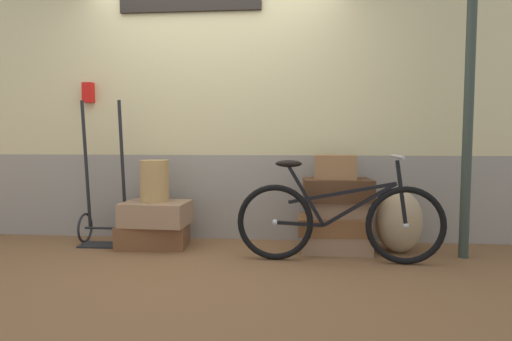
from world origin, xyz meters
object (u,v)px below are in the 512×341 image
suitcase_1 (156,213)px  suitcase_6 (335,167)px  suitcase_3 (333,225)px  suitcase_5 (337,190)px  luggage_trolley (105,211)px  suitcase_4 (337,208)px  bicycle (338,221)px  suitcase_0 (154,235)px  burlap_sack (399,221)px  suitcase_2 (336,241)px  wicker_basket (155,181)px

suitcase_1 → suitcase_6: bearing=4.4°
suitcase_3 → suitcase_5: size_ratio=1.05×
luggage_trolley → suitcase_6: bearing=-1.6°
suitcase_4 → bicycle: bearing=-96.4°
suitcase_0 → suitcase_6: size_ratio=1.72×
suitcase_1 → suitcase_4: bearing=4.1°
suitcase_0 → burlap_sack: size_ratio=1.12×
suitcase_1 → suitcase_2: bearing=4.4°
luggage_trolley → wicker_basket: bearing=-8.2°
suitcase_3 → bicycle: bearing=-88.7°
suitcase_2 → suitcase_0: bearing=-178.5°
suitcase_0 → bicycle: size_ratio=0.37×
suitcase_2 → burlap_sack: burlap_sack is taller
suitcase_5 → burlap_sack: (0.55, -0.01, -0.28)m
suitcase_3 → luggage_trolley: luggage_trolley is taller
suitcase_1 → bicycle: size_ratio=0.35×
luggage_trolley → bicycle: (2.19, -0.44, 0.03)m
burlap_sack → suitcase_1: bearing=-179.6°
suitcase_2 → suitcase_3: bearing=-121.3°
suitcase_0 → luggage_trolley: 0.55m
suitcase_1 → suitcase_3: size_ratio=0.93×
wicker_basket → bicycle: (1.66, -0.36, -0.28)m
suitcase_1 → suitcase_3: (1.63, 0.00, -0.08)m
suitcase_0 → bicycle: bicycle is taller
luggage_trolley → suitcase_1: bearing=-10.6°
suitcase_0 → burlap_sack: 2.26m
suitcase_5 → bicycle: size_ratio=0.36×
suitcase_4 → suitcase_5: suitcase_5 is taller
suitcase_2 → luggage_trolley: luggage_trolley is taller
suitcase_2 → suitcase_6: 0.68m
burlap_sack → bicycle: bicycle is taller
wicker_basket → luggage_trolley: 0.61m
wicker_basket → bicycle: 1.72m
luggage_trolley → burlap_sack: 2.76m
suitcase_3 → luggage_trolley: bearing=177.3°
suitcase_3 → suitcase_4: (0.04, 0.03, 0.15)m
bicycle → suitcase_4: bearing=85.5°
wicker_basket → luggage_trolley: size_ratio=0.28×
suitcase_2 → suitcase_5: bearing=-57.3°
suitcase_1 → bicycle: bicycle is taller
suitcase_1 → bicycle: (1.64, -0.34, 0.02)m
suitcase_2 → burlap_sack: size_ratio=1.10×
suitcase_5 → suitcase_6: 0.21m
suitcase_6 → luggage_trolley: 2.24m
suitcase_0 → suitcase_1: 0.22m
suitcase_1 → wicker_basket: 0.30m
suitcase_6 → burlap_sack: suitcase_6 is taller
suitcase_6 → wicker_basket: bearing=-174.6°
suitcase_3 → suitcase_6: (0.01, 0.04, 0.52)m
suitcase_5 → suitcase_6: suitcase_6 is taller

